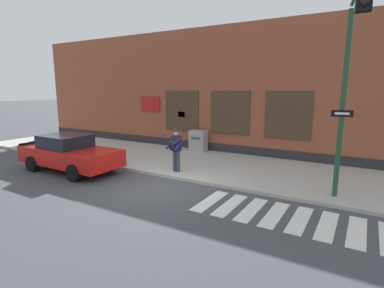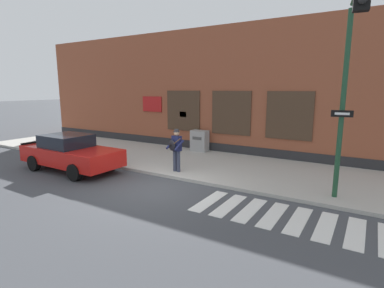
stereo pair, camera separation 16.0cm
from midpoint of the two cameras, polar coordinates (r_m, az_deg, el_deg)
The scene contains 8 objects.
ground_plane at distance 10.70m, azimuth -7.06°, elevation -8.35°, with size 160.00×160.00×0.00m, color #424449.
sidewalk at distance 13.68m, azimuth 2.44°, elevation -3.81°, with size 28.00×5.11×0.12m.
building_backdrop at distance 17.41m, azimuth 9.70°, elevation 9.88°, with size 28.00×4.06×6.59m.
crosswalk at distance 8.68m, azimuth 19.34°, elevation -13.46°, with size 5.78×1.90×0.01m.
red_car at distance 13.64m, azimuth -22.65°, elevation -1.61°, with size 4.62×2.03×1.53m.
busker at distance 12.02m, azimuth -3.53°, elevation -0.72°, with size 0.72×0.61×1.73m.
traffic_light at distance 8.89m, azimuth 27.39°, elevation 13.21°, with size 0.84×3.12×5.73m.
utility_box at distance 16.12m, azimuth 0.92°, elevation 0.64°, with size 0.90×0.57×1.12m.
Camera 1 is at (6.15, -8.04, 3.45)m, focal length 28.00 mm.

